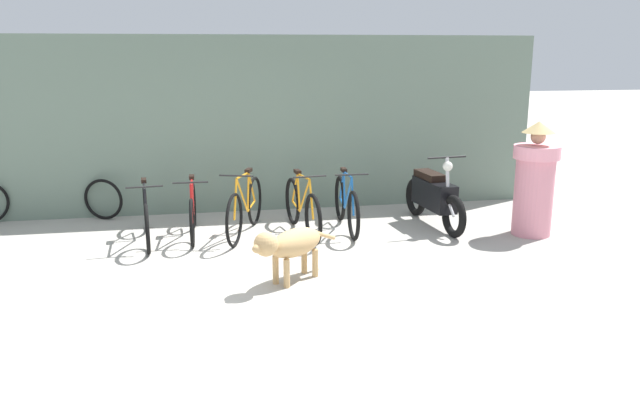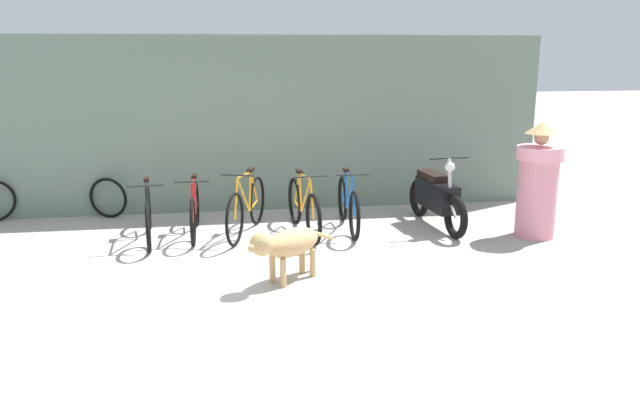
% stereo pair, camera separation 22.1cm
% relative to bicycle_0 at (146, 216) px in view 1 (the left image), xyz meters
% --- Properties ---
extents(ground_plane, '(60.00, 60.00, 0.00)m').
position_rel_bicycle_0_xyz_m(ground_plane, '(1.36, -1.68, -0.35)').
color(ground_plane, '#ADA89E').
extents(shop_wall_back, '(9.67, 0.20, 2.75)m').
position_rel_bicycle_0_xyz_m(shop_wall_back, '(1.36, 1.51, 1.03)').
color(shop_wall_back, slate).
rests_on(shop_wall_back, ground).
extents(bicycle_0, '(0.46, 1.74, 0.85)m').
position_rel_bicycle_0_xyz_m(bicycle_0, '(0.00, 0.00, 0.00)').
color(bicycle_0, black).
rests_on(bicycle_0, ground).
extents(bicycle_1, '(0.46, 1.65, 0.85)m').
position_rel_bicycle_0_xyz_m(bicycle_1, '(0.61, 0.14, 0.00)').
color(bicycle_1, black).
rests_on(bicycle_1, ground).
extents(bicycle_2, '(0.65, 1.72, 0.93)m').
position_rel_bicycle_0_xyz_m(bicycle_2, '(1.33, 0.08, 0.04)').
color(bicycle_2, black).
rests_on(bicycle_2, ground).
extents(bicycle_3, '(0.46, 1.76, 0.91)m').
position_rel_bicycle_0_xyz_m(bicycle_3, '(2.12, -0.02, 0.02)').
color(bicycle_3, black).
rests_on(bicycle_3, ground).
extents(bicycle_4, '(0.46, 1.72, 0.89)m').
position_rel_bicycle_0_xyz_m(bicycle_4, '(2.77, 0.08, 0.01)').
color(bicycle_4, black).
rests_on(bicycle_4, ground).
extents(motorcycle, '(0.58, 1.81, 1.09)m').
position_rel_bicycle_0_xyz_m(motorcycle, '(4.07, 0.06, 0.09)').
color(motorcycle, black).
rests_on(motorcycle, ground).
extents(stray_dog, '(1.08, 0.89, 0.66)m').
position_rel_bicycle_0_xyz_m(stray_dog, '(1.70, -1.85, 0.09)').
color(stray_dog, tan).
rests_on(stray_dog, ground).
extents(person_in_robes, '(0.80, 0.80, 1.59)m').
position_rel_bicycle_0_xyz_m(person_in_robes, '(5.27, -0.61, 0.43)').
color(person_in_robes, pink).
rests_on(person_in_robes, ground).
extents(spare_tire_left, '(0.61, 0.27, 0.63)m').
position_rel_bicycle_0_xyz_m(spare_tire_left, '(-0.74, 1.27, -0.03)').
color(spare_tire_left, black).
rests_on(spare_tire_left, ground).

